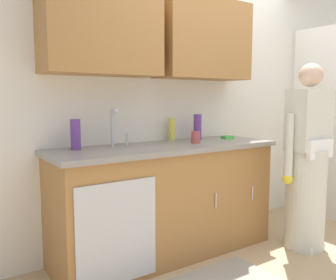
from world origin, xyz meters
TOP-DOWN VIEW (x-y plane):
  - ground_plane at (0.00, 0.00)m, footprint 9.00×9.00m
  - kitchen_wall_with_uppers at (-0.14, 0.99)m, footprint 4.80×0.44m
  - counter_cabinet at (-0.55, 0.70)m, footprint 1.90×0.62m
  - countertop at (-0.55, 0.70)m, footprint 1.96×0.66m
  - sink at (-0.93, 0.71)m, footprint 0.50×0.36m
  - person_at_sink at (0.54, 0.12)m, footprint 0.55×0.34m
  - bottle_water_short at (-0.10, 0.84)m, footprint 0.07×0.07m
  - bottle_water_tall at (-1.27, 0.84)m, footprint 0.08×0.08m
  - bottle_dish_liquid at (-0.33, 0.93)m, footprint 0.06×0.06m
  - cup_by_sink at (-0.28, 0.65)m, footprint 0.08×0.08m
  - sponge at (0.19, 0.75)m, footprint 0.11×0.07m

SIDE VIEW (x-z plane):
  - ground_plane at x=0.00m, z-range 0.00..0.00m
  - counter_cabinet at x=-0.55m, z-range 0.00..0.90m
  - person_at_sink at x=0.54m, z-range -0.12..1.50m
  - countertop at x=-0.55m, z-range 0.90..0.94m
  - sink at x=-0.93m, z-range 0.75..1.10m
  - sponge at x=0.19m, z-range 0.94..0.97m
  - cup_by_sink at x=-0.28m, z-range 0.94..1.04m
  - bottle_dish_liquid at x=-0.33m, z-range 0.94..1.14m
  - bottle_water_tall at x=-1.27m, z-range 0.94..1.17m
  - bottle_water_short at x=-0.10m, z-range 0.94..1.18m
  - kitchen_wall_with_uppers at x=-0.14m, z-range 0.13..2.83m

